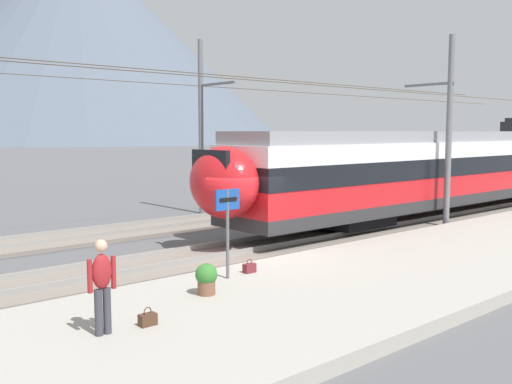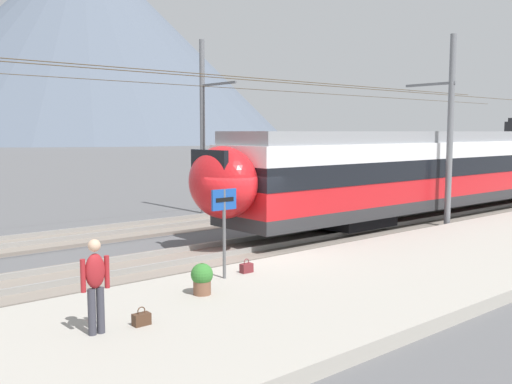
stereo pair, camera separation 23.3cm
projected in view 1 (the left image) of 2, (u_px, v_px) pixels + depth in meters
The scene contains 14 objects.
ground_plane at pixel (254, 263), 16.63m from camera, with size 400.00×400.00×0.00m, color #565659.
platform_slab at pixel (353, 284), 13.81m from camera, with size 120.00×6.03×0.30m, color #A39E93.
track_near at pixel (223, 253), 17.75m from camera, with size 120.00×3.00×0.28m.
track_far at pixel (136, 230), 21.91m from camera, with size 120.00×3.00×0.28m.
train_near_platform at pixel (465, 166), 26.89m from camera, with size 30.30×2.92×4.27m.
train_far_track at pixel (468, 156), 37.74m from camera, with size 33.16×2.95×4.27m.
catenary_mast_mid at pixel (446, 129), 22.27m from camera, with size 43.42×2.22×7.56m.
catenary_mast_far_side at pixel (203, 124), 26.25m from camera, with size 43.42×2.68×8.04m.
platform_sign at pixel (227, 213), 13.62m from camera, with size 0.70×0.08×2.17m.
passenger_walking at pixel (102, 282), 9.87m from camera, with size 0.53×0.22×1.69m.
handbag_beside_passenger at pixel (148, 319), 10.41m from camera, with size 0.32×0.18×0.35m.
handbag_near_sign at pixel (249, 268), 14.33m from camera, with size 0.32×0.18×0.36m.
potted_plant_platform_edge at pixel (206, 277), 12.38m from camera, with size 0.49×0.49×0.69m.
mountain_right_ridge at pixel (78, 40), 208.71m from camera, with size 150.72×150.72×74.36m, color #515B6B.
Camera 1 is at (-10.59, -12.41, 3.84)m, focal length 39.92 mm.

